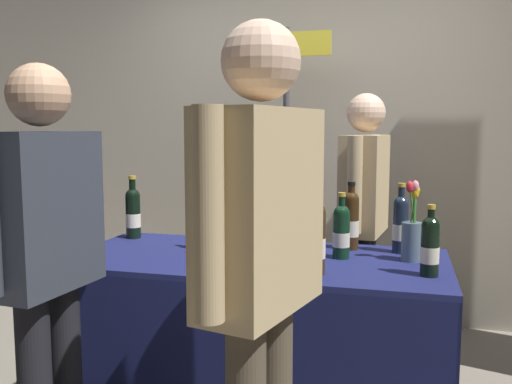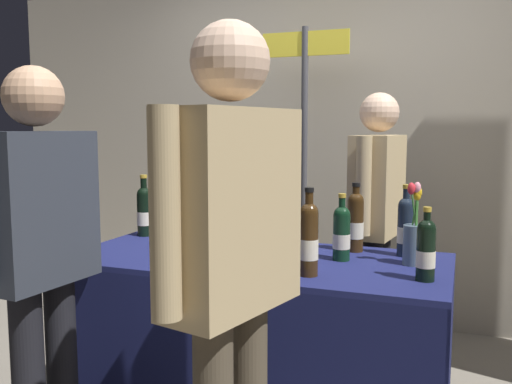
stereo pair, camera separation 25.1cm
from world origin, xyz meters
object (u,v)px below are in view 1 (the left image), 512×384
Objects in this scene: display_bottle_0 at (401,223)px; wine_glass_mid at (224,247)px; taster_foreground_right at (261,249)px; vendor_presenter at (364,206)px; featured_wine_bottle at (351,219)px; flower_vase at (412,234)px; wine_glass_near_vendor at (280,235)px; booth_signpost at (286,148)px; tasting_table at (256,308)px.

wine_glass_mid is at bearing -142.99° from display_bottle_0.
vendor_presenter is at bearing 6.94° from taster_foreground_right.
display_bottle_0 is (0.23, -0.02, -0.00)m from featured_wine_bottle.
featured_wine_bottle is at bearing 148.44° from flower_vase.
wine_glass_near_vendor is 0.80m from vendor_presenter.
flower_vase is at bearing -11.68° from taster_foreground_right.
tasting_table is at bearing -84.83° from booth_signpost.
vendor_presenter is (0.33, 0.73, 0.05)m from wine_glass_near_vendor.
display_bottle_0 is at bearing 21.94° from tasting_table.
taster_foreground_right is (-0.45, -0.95, 0.11)m from flower_vase.
wine_glass_near_vendor reaches higher than tasting_table.
booth_signpost is (-0.35, 2.03, 0.23)m from taster_foreground_right.
flower_vase is (0.28, -0.17, -0.03)m from featured_wine_bottle.
featured_wine_bottle is at bearing -60.53° from booth_signpost.
wine_glass_near_vendor is 0.35m from wine_glass_mid.
flower_vase is at bearing -53.61° from booth_signpost.
booth_signpost is at bearing 91.65° from wine_glass_mid.
flower_vase is 1.38m from booth_signpost.
booth_signpost is at bearing 128.99° from display_bottle_0.
flower_vase reaches higher than wine_glass_mid.
booth_signpost is (-0.21, 1.14, 0.36)m from wine_glass_near_vendor.
display_bottle_0 is 0.21× the size of vendor_presenter.
taster_foreground_right reaches higher than wine_glass_near_vendor.
booth_signpost is (-0.54, 0.41, 0.31)m from vendor_presenter.
flower_vase is 0.72m from vendor_presenter.
wine_glass_near_vendor is 0.07× the size of booth_signpost.
wine_glass_mid is 1.50m from booth_signpost.
featured_wine_bottle reaches higher than wine_glass_mid.
vendor_presenter is (0.43, 0.77, 0.39)m from tasting_table.
featured_wine_bottle is at bearing 49.34° from wine_glass_mid.
taster_foreground_right reaches higher than tasting_table.
taster_foreground_right is (-0.17, -1.12, 0.08)m from featured_wine_bottle.
vendor_presenter is (0.50, 1.04, 0.05)m from wine_glass_mid.
featured_wine_bottle is 0.34m from flower_vase.
display_bottle_0 is 1.23m from booth_signpost.
flower_vase is at bearing 28.31° from vendor_presenter.
wine_glass_near_vendor is at bearing -157.66° from display_bottle_0.
vendor_presenter is at bearing -37.14° from booth_signpost.
tasting_table is 0.44m from wine_glass_mid.
flower_vase is (0.69, 0.10, 0.36)m from tasting_table.
booth_signpost reaches higher than flower_vase.
taster_foreground_right reaches higher than vendor_presenter.
wine_glass_mid is (-0.06, -0.27, 0.34)m from tasting_table.
vendor_presenter is 1.63m from taster_foreground_right.
taster_foreground_right reaches higher than display_bottle_0.
featured_wine_bottle is 0.20× the size of taster_foreground_right.
display_bottle_0 is 2.40× the size of wine_glass_near_vendor.
wine_glass_near_vendor is at bearing 22.46° from taster_foreground_right.
tasting_table is 0.36m from wine_glass_near_vendor.
display_bottle_0 is at bearing -51.01° from booth_signpost.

